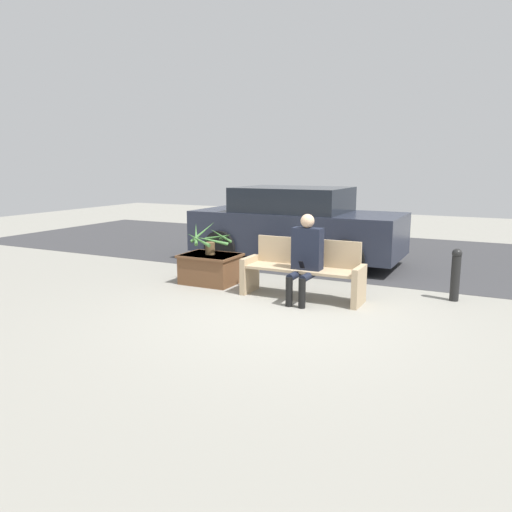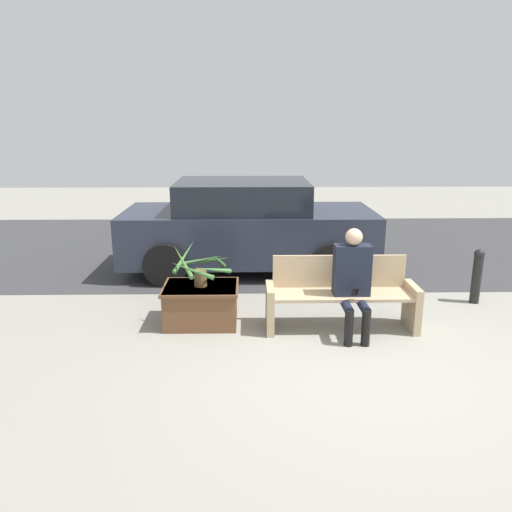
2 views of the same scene
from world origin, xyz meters
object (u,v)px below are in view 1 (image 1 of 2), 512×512
potted_plant (210,240)px  bench (303,270)px  bollard_post (456,273)px  person_seated (306,254)px  planter_box (211,268)px  parked_car (296,225)px

potted_plant → bench: bearing=-5.1°
bench → bollard_post: bench is taller
person_seated → bench: bearing=120.1°
person_seated → potted_plant: (-1.86, 0.33, 0.04)m
planter_box → parked_car: parked_car is taller
planter_box → parked_car: bearing=75.8°
parked_car → bollard_post: size_ratio=5.35×
person_seated → bollard_post: 2.28m
potted_plant → person_seated: bearing=-10.2°
planter_box → potted_plant: size_ratio=1.17×
bench → bollard_post: 2.28m
planter_box → bollard_post: size_ratio=1.20×
person_seated → parked_car: size_ratio=0.31×
bench → person_seated: bearing=-59.9°
potted_plant → bollard_post: 3.95m
parked_car → planter_box: bearing=-104.2°
bench → parked_car: size_ratio=0.44×
planter_box → bollard_post: 3.95m
person_seated → planter_box: size_ratio=1.37×
bench → bollard_post: bearing=21.9°
bollard_post → person_seated: bearing=-153.0°
parked_car → bollard_post: (3.28, -1.72, -0.36)m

